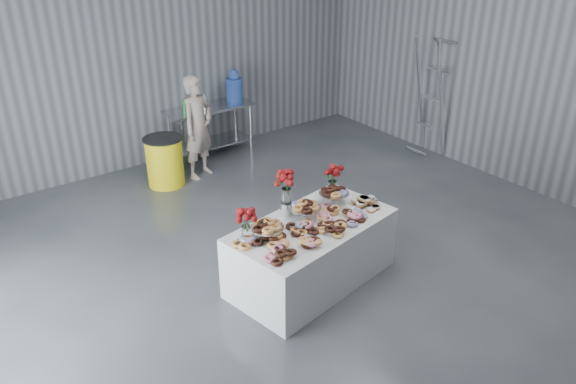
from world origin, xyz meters
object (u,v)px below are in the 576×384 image
object	(u,v)px
prep_table	(210,122)
person	(198,127)
water_jug	(234,87)
trash_barrel	(165,161)
display_table	(312,252)
stepladder	(430,98)

from	to	relation	value
prep_table	person	bearing A→B (deg)	-132.45
water_jug	trash_barrel	distance (m)	1.89
display_table	stepladder	xyz separation A→B (m)	(3.93, 1.73, 0.66)
stepladder	prep_table	bearing A→B (deg)	144.17
prep_table	trash_barrel	size ratio (longest dim) A/B	1.94
prep_table	trash_barrel	world-z (taller)	prep_table
prep_table	water_jug	world-z (taller)	water_jug
trash_barrel	display_table	bearing A→B (deg)	-86.31
prep_table	person	distance (m)	0.83
person	display_table	bearing A→B (deg)	-118.50
water_jug	trash_barrel	xyz separation A→B (m)	(-1.64, -0.56, -0.76)
prep_table	trash_barrel	distance (m)	1.29
water_jug	person	size ratio (longest dim) A/B	0.34
prep_table	stepladder	bearing A→B (deg)	-35.83
display_table	water_jug	size ratio (longest dim) A/B	3.43
display_table	person	bearing A→B (deg)	83.41
trash_barrel	stepladder	bearing A→B (deg)	-21.24
person	trash_barrel	size ratio (longest dim) A/B	2.12
person	trash_barrel	world-z (taller)	person
prep_table	water_jug	xyz separation A→B (m)	(0.50, -0.00, 0.53)
water_jug	trash_barrel	bearing A→B (deg)	-161.10
display_table	person	distance (m)	3.37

